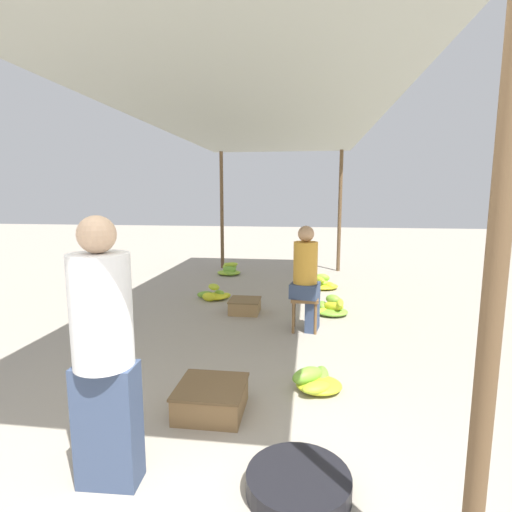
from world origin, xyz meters
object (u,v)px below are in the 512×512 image
(banana_pile_right_1, at_px, (330,308))
(banana_pile_right_2, at_px, (322,284))
(crate_mid, at_px, (211,398))
(banana_pile_left_0, at_px, (229,270))
(banana_pile_left_1, at_px, (214,295))
(vendor_foreground, at_px, (104,350))
(stool, at_px, (305,304))
(crate_near, at_px, (245,306))
(banana_pile_right_0, at_px, (316,380))
(vendor_seated, at_px, (307,277))
(basin_black, at_px, (298,484))

(banana_pile_right_1, bearing_deg, banana_pile_right_2, 92.71)
(crate_mid, bearing_deg, banana_pile_left_0, 99.97)
(banana_pile_right_2, distance_m, crate_mid, 4.48)
(banana_pile_left_1, distance_m, crate_mid, 3.47)
(vendor_foreground, bearing_deg, banana_pile_right_1, 67.70)
(stool, xyz_separation_m, crate_near, (-0.87, 0.65, -0.25))
(banana_pile_right_0, distance_m, banana_pile_right_2, 3.86)
(vendor_seated, bearing_deg, banana_pile_right_0, -86.22)
(stool, relative_size, banana_pile_right_0, 0.75)
(stool, distance_m, banana_pile_right_1, 0.84)
(stool, xyz_separation_m, banana_pile_right_2, (0.29, 2.33, -0.26))
(vendor_seated, distance_m, banana_pile_left_0, 3.77)
(stool, distance_m, banana_pile_left_0, 3.73)
(vendor_seated, height_order, crate_near, vendor_seated)
(basin_black, height_order, banana_pile_right_0, banana_pile_right_0)
(basin_black, distance_m, banana_pile_right_2, 5.17)
(crate_near, bearing_deg, banana_pile_right_2, 55.35)
(vendor_seated, bearing_deg, vendor_foreground, -111.42)
(vendor_seated, bearing_deg, banana_pile_right_1, 64.25)
(stool, height_order, banana_pile_right_0, stool)
(banana_pile_left_1, height_order, banana_pile_right_0, banana_pile_left_1)
(vendor_seated, xyz_separation_m, banana_pile_right_2, (0.27, 2.32, -0.61))
(banana_pile_left_0, height_order, banana_pile_right_0, banana_pile_left_0)
(banana_pile_right_2, bearing_deg, vendor_foreground, -105.03)
(banana_pile_right_1, height_order, banana_pile_right_2, banana_pile_right_1)
(basin_black, distance_m, banana_pile_right_0, 1.31)
(basin_black, distance_m, banana_pile_left_0, 6.39)
(vendor_foreground, bearing_deg, vendor_seated, 68.58)
(banana_pile_right_1, distance_m, crate_near, 1.24)
(vendor_seated, relative_size, banana_pile_right_2, 2.19)
(banana_pile_right_0, bearing_deg, banana_pile_right_2, 87.56)
(vendor_seated, distance_m, banana_pile_right_0, 1.66)
(crate_near, bearing_deg, banana_pile_right_0, -65.53)
(vendor_foreground, relative_size, banana_pile_left_1, 2.69)
(banana_pile_right_1, distance_m, crate_mid, 2.96)
(stool, xyz_separation_m, basin_black, (0.00, -2.83, -0.29))
(stool, distance_m, vendor_seated, 0.35)
(stool, relative_size, basin_black, 0.71)
(banana_pile_left_0, bearing_deg, vendor_seated, -63.35)
(vendor_seated, height_order, banana_pile_right_0, vendor_seated)
(banana_pile_right_2, bearing_deg, crate_near, -124.65)
(basin_black, relative_size, banana_pile_right_1, 1.21)
(basin_black, height_order, banana_pile_left_1, banana_pile_left_1)
(crate_mid, bearing_deg, crate_near, 93.52)
(banana_pile_right_2, bearing_deg, banana_pile_right_1, -87.29)
(vendor_seated, bearing_deg, banana_pile_right_2, 83.47)
(banana_pile_left_0, bearing_deg, banana_pile_right_0, -69.98)
(banana_pile_right_0, relative_size, banana_pile_right_1, 1.16)
(banana_pile_right_2, height_order, crate_near, banana_pile_right_2)
(vendor_foreground, distance_m, banana_pile_left_0, 6.29)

